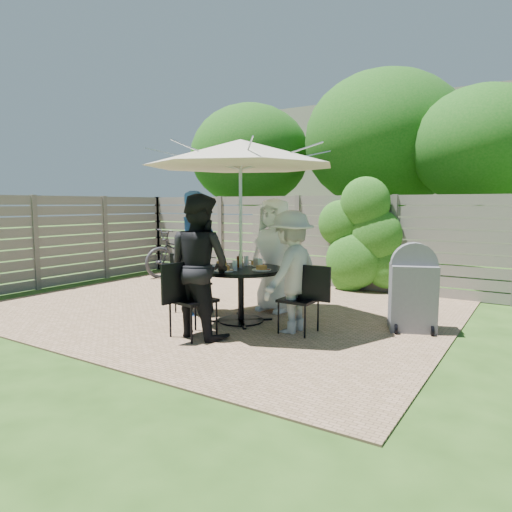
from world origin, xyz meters
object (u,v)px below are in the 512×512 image
Objects in this scene: coffee_cup at (256,263)px; person_front at (199,266)px; person_back at (274,256)px; chair_left at (192,295)px; umbrella at (240,153)px; glass_back at (246,261)px; chair_front at (192,315)px; person_right at (291,272)px; plate_front at (224,269)px; plate_right at (262,268)px; plate_left at (221,264)px; glass_left at (222,262)px; patio_table at (241,285)px; glass_front at (235,266)px; bbq_grill at (413,291)px; syrup_jug at (240,262)px; person_left at (198,253)px; bicycle at (187,252)px; chair_right at (299,313)px; glass_right at (260,264)px; plate_back at (256,264)px; chair_back at (279,294)px.

person_front is at bearing -99.79° from coffee_cup.
person_back reaches higher than chair_left.
glass_back is at bearing 107.65° from umbrella.
chair_front is 0.61× the size of person_right.
plate_right is at bearing 40.65° from plate_front.
plate_left is 1.86× the size of glass_left.
person_right is at bearing -35.53° from chair_front.
umbrella is at bearing -45.00° from patio_table.
glass_front is 2.37m from bbq_grill.
syrup_jug is at bearing -93.22° from person_right.
person_left is 13.36× the size of glass_left.
person_back is 12.59× the size of glass_front.
patio_table is at bearing -5.68° from chair_left.
person_right is 0.76m from coffee_cup.
syrup_jug is at bearing -2.52° from chair_left.
plate_right is (0.43, 0.94, 0.51)m from chair_front.
chair_front is 0.47× the size of bicycle.
chair_right is at bearing -17.94° from glass_back.
chair_front is 2.88m from bbq_grill.
glass_left is (-0.19, 0.88, 0.56)m from chair_front.
bbq_grill is at bearing -142.03° from chair_right.
chair_left is at bearing 50.14° from chair_front.
syrup_jug is at bearing 8.47° from chair_front.
chair_right is 3.50× the size of plate_right.
person_back is 4.09m from bicycle.
person_back is 6.78× the size of plate_front.
patio_table is at bearing -44.16° from syrup_jug.
bbq_grill is (2.04, 0.63, -0.31)m from coffee_cup.
coffee_cup is at bearing 86.23° from glass_front.
plate_left is 1.00× the size of plate_front.
patio_table is at bearing 17.65° from glass_left.
bicycle is (-4.31, 2.92, -0.25)m from person_right.
plate_left is 0.12× the size of bicycle.
person_back is 1.18m from person_right.
person_left is 1.10m from glass_right.
chair_left is at bearing 175.71° from plate_right.
plate_front is (-0.03, -0.36, -1.56)m from umbrella.
plate_back is (0.03, 0.36, -1.56)m from umbrella.
person_right is at bearing -45.00° from person_back.
plate_front is at bearing -139.35° from plate_right.
glass_left is at bearing 21.86° from chair_front.
plate_back is 2.17× the size of coffee_cup.
person_left is 2.06× the size of chair_right.
plate_left is (0.47, -0.04, -0.13)m from person_left.
chair_right is (1.03, 0.76, -0.63)m from person_front.
chair_back is 5.97× the size of glass_right.
person_right is (0.90, 0.90, 0.50)m from chair_front.
bbq_grill is (2.22, 1.67, -0.36)m from person_front.
person_front is at bearing -90.00° from person_back.
person_back is 0.78m from syrup_jug.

